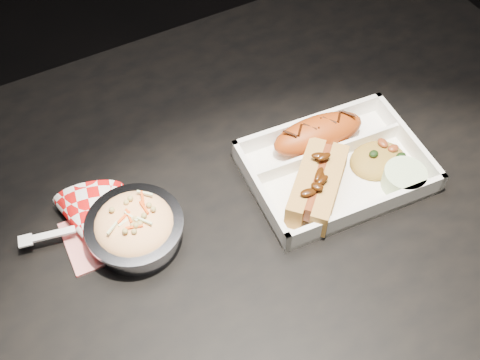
% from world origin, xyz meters
% --- Properties ---
extents(dining_table, '(1.20, 0.80, 0.75)m').
position_xyz_m(dining_table, '(0.00, 0.00, 0.66)').
color(dining_table, black).
rests_on(dining_table, ground).
extents(food_tray, '(0.26, 0.20, 0.04)m').
position_xyz_m(food_tray, '(0.14, -0.02, 0.76)').
color(food_tray, white).
rests_on(food_tray, dining_table).
extents(fried_pastry, '(0.15, 0.07, 0.05)m').
position_xyz_m(fried_pastry, '(0.15, 0.04, 0.78)').
color(fried_pastry, '#A13E10').
rests_on(fried_pastry, food_tray).
extents(hotdog, '(0.14, 0.13, 0.06)m').
position_xyz_m(hotdog, '(0.10, -0.04, 0.78)').
color(hotdog, '#BB8740').
rests_on(hotdog, food_tray).
extents(fried_rice_mound, '(0.09, 0.08, 0.03)m').
position_xyz_m(fried_rice_mound, '(0.21, -0.03, 0.77)').
color(fried_rice_mound, '#AE8532').
rests_on(fried_rice_mound, food_tray).
extents(cupcake_liner, '(0.06, 0.06, 0.03)m').
position_xyz_m(cupcake_liner, '(0.21, -0.08, 0.77)').
color(cupcake_liner, beige).
rests_on(cupcake_liner, food_tray).
extents(foil_coleslaw_cup, '(0.13, 0.13, 0.07)m').
position_xyz_m(foil_coleslaw_cup, '(-0.15, 0.02, 0.78)').
color(foil_coleslaw_cup, silver).
rests_on(foil_coleslaw_cup, dining_table).
extents(napkin_fork, '(0.17, 0.13, 0.10)m').
position_xyz_m(napkin_fork, '(-0.20, 0.05, 0.77)').
color(napkin_fork, red).
rests_on(napkin_fork, dining_table).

